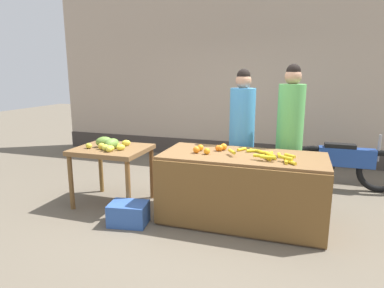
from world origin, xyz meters
name	(u,v)px	position (x,y,z in m)	size (l,w,h in m)	color
ground_plane	(208,216)	(0.00, 0.00, 0.00)	(24.00, 24.00, 0.00)	#665B4C
market_wall_back	(248,77)	(0.00, 2.98, 1.67)	(8.39, 0.23, 3.40)	tan
fruit_stall_counter	(242,188)	(0.42, -0.01, 0.41)	(1.90, 0.88, 0.82)	brown
side_table_wooden	(112,155)	(-1.34, 0.00, 0.68)	(0.93, 0.79, 0.79)	brown
banana_bunch_pile	(267,155)	(0.70, -0.06, 0.85)	(0.78, 0.57, 0.07)	yellow
orange_pile	(211,148)	(0.02, 0.02, 0.86)	(0.35, 0.36, 0.08)	orange
mango_papaya_pile	(109,144)	(-1.34, -0.05, 0.84)	(0.60, 0.58, 0.14)	#D7DB44
vendor_woman_blue_shirt	(242,136)	(0.28, 0.67, 0.91)	(0.34, 0.34, 1.81)	#33333D
vendor_woman_green_shirt	(289,136)	(0.91, 0.70, 0.94)	(0.34, 0.34, 1.87)	#33333D
parked_motorcycle	(345,164)	(1.73, 1.60, 0.40)	(1.60, 0.18, 0.88)	black
produce_crate	(129,214)	(-0.83, -0.51, 0.13)	(0.44, 0.32, 0.26)	#3359A5
produce_sack	(181,173)	(-0.62, 0.73, 0.28)	(0.36, 0.30, 0.56)	tan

